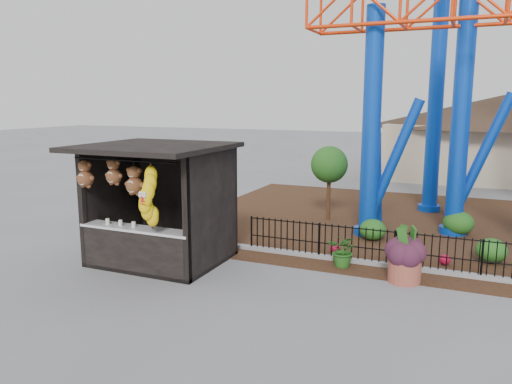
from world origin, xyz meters
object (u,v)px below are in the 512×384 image
at_px(potted_plant, 344,250).
at_px(terracotta_planter, 404,269).
at_px(prize_booth, 155,207).
at_px(roller_coaster, 507,27).

bearing_deg(potted_plant, terracotta_planter, -9.07).
bearing_deg(potted_plant, prize_booth, -151.32).
relative_size(prize_booth, roller_coaster, 0.32).
xyz_separation_m(terracotta_planter, potted_plant, (-1.56, 0.49, 0.13)).
height_order(prize_booth, roller_coaster, roller_coaster).
bearing_deg(prize_booth, roller_coaster, 42.07).
bearing_deg(prize_booth, terracotta_planter, 11.04).
bearing_deg(roller_coaster, terracotta_planter, -107.91).
bearing_deg(potted_plant, roller_coaster, 66.18).
xyz_separation_m(roller_coaster, potted_plant, (-3.54, -5.62, -6.01)).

